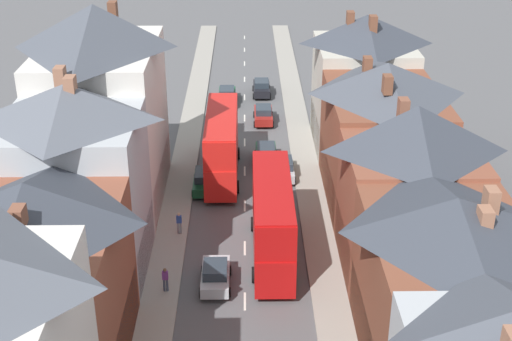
{
  "coord_description": "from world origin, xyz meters",
  "views": [
    {
      "loc": [
        0.14,
        -10.99,
        25.43
      ],
      "look_at": [
        0.85,
        36.38,
        2.74
      ],
      "focal_mm": 50.0,
      "sensor_mm": 36.0,
      "label": 1
    }
  ],
  "objects_px": {
    "car_parked_right_a": "(227,95)",
    "pedestrian_mid_right": "(165,278)",
    "car_mid_black": "(266,154)",
    "pedestrian_far_left": "(179,222)",
    "car_parked_left_a": "(215,275)",
    "car_mid_white": "(263,114)",
    "car_far_grey": "(283,168)",
    "double_decker_bus_lead": "(222,144)",
    "double_decker_bus_mid_street": "(272,218)",
    "car_near_blue": "(262,88)",
    "car_near_silver": "(205,180)"
  },
  "relations": [
    {
      "from": "car_parked_right_a",
      "to": "car_near_silver",
      "type": "bearing_deg",
      "value": -93.81
    },
    {
      "from": "car_mid_white",
      "to": "car_parked_left_a",
      "type": "bearing_deg",
      "value": -97.54
    },
    {
      "from": "double_decker_bus_lead",
      "to": "car_near_blue",
      "type": "distance_m",
      "value": 19.9
    },
    {
      "from": "car_near_blue",
      "to": "pedestrian_far_left",
      "type": "relative_size",
      "value": 2.55
    },
    {
      "from": "car_parked_right_a",
      "to": "pedestrian_mid_right",
      "type": "bearing_deg",
      "value": -95.13
    },
    {
      "from": "double_decker_bus_lead",
      "to": "car_far_grey",
      "type": "relative_size",
      "value": 2.61
    },
    {
      "from": "car_far_grey",
      "to": "double_decker_bus_mid_street",
      "type": "bearing_deg",
      "value": -96.32
    },
    {
      "from": "car_near_silver",
      "to": "car_mid_white",
      "type": "bearing_deg",
      "value": 70.8
    },
    {
      "from": "car_near_blue",
      "to": "car_mid_white",
      "type": "xyz_separation_m",
      "value": [
        -0.0,
        -7.82,
        -0.01
      ]
    },
    {
      "from": "car_parked_left_a",
      "to": "car_far_grey",
      "type": "bearing_deg",
      "value": 72.2
    },
    {
      "from": "car_parked_right_a",
      "to": "car_far_grey",
      "type": "relative_size",
      "value": 1.05
    },
    {
      "from": "car_near_silver",
      "to": "car_near_blue",
      "type": "bearing_deg",
      "value": 77.38
    },
    {
      "from": "car_parked_right_a",
      "to": "car_mid_white",
      "type": "relative_size",
      "value": 1.06
    },
    {
      "from": "car_near_blue",
      "to": "car_near_silver",
      "type": "height_order",
      "value": "car_near_blue"
    },
    {
      "from": "car_near_blue",
      "to": "pedestrian_far_left",
      "type": "bearing_deg",
      "value": -102.36
    },
    {
      "from": "car_parked_right_a",
      "to": "pedestrian_mid_right",
      "type": "xyz_separation_m",
      "value": [
        -2.99,
        -33.32,
        0.2
      ]
    },
    {
      "from": "car_far_grey",
      "to": "double_decker_bus_lead",
      "type": "bearing_deg",
      "value": 176.65
    },
    {
      "from": "car_parked_left_a",
      "to": "car_parked_right_a",
      "type": "relative_size",
      "value": 0.88
    },
    {
      "from": "car_parked_left_a",
      "to": "car_parked_right_a",
      "type": "distance_m",
      "value": 32.66
    },
    {
      "from": "pedestrian_far_left",
      "to": "double_decker_bus_lead",
      "type": "bearing_deg",
      "value": 73.85
    },
    {
      "from": "double_decker_bus_lead",
      "to": "car_near_blue",
      "type": "xyz_separation_m",
      "value": [
        3.61,
        19.47,
        -1.97
      ]
    },
    {
      "from": "car_parked_left_a",
      "to": "car_mid_white",
      "type": "height_order",
      "value": "car_mid_white"
    },
    {
      "from": "car_mid_black",
      "to": "pedestrian_far_left",
      "type": "relative_size",
      "value": 2.58
    },
    {
      "from": "car_near_silver",
      "to": "car_parked_left_a",
      "type": "bearing_deg",
      "value": -84.34
    },
    {
      "from": "double_decker_bus_lead",
      "to": "car_near_blue",
      "type": "relative_size",
      "value": 2.63
    },
    {
      "from": "car_near_blue",
      "to": "car_mid_black",
      "type": "relative_size",
      "value": 0.99
    },
    {
      "from": "double_decker_bus_mid_street",
      "to": "car_near_blue",
      "type": "relative_size",
      "value": 2.63
    },
    {
      "from": "double_decker_bus_lead",
      "to": "double_decker_bus_mid_street",
      "type": "relative_size",
      "value": 1.0
    },
    {
      "from": "car_parked_right_a",
      "to": "pedestrian_far_left",
      "type": "distance_m",
      "value": 26.62
    },
    {
      "from": "pedestrian_far_left",
      "to": "double_decker_bus_mid_street",
      "type": "bearing_deg",
      "value": -23.51
    },
    {
      "from": "pedestrian_mid_right",
      "to": "pedestrian_far_left",
      "type": "distance_m",
      "value": 6.84
    },
    {
      "from": "double_decker_bus_mid_street",
      "to": "double_decker_bus_lead",
      "type": "bearing_deg",
      "value": 106.55
    },
    {
      "from": "car_far_grey",
      "to": "pedestrian_mid_right",
      "type": "height_order",
      "value": "pedestrian_mid_right"
    },
    {
      "from": "double_decker_bus_lead",
      "to": "pedestrian_mid_right",
      "type": "relative_size",
      "value": 6.71
    },
    {
      "from": "car_parked_left_a",
      "to": "car_parked_right_a",
      "type": "bearing_deg",
      "value": 90.0
    },
    {
      "from": "car_mid_black",
      "to": "car_far_grey",
      "type": "xyz_separation_m",
      "value": [
        1.3,
        -2.63,
        -0.05
      ]
    },
    {
      "from": "car_near_blue",
      "to": "car_near_silver",
      "type": "bearing_deg",
      "value": -102.62
    },
    {
      "from": "car_parked_right_a",
      "to": "car_far_grey",
      "type": "bearing_deg",
      "value": -74.28
    },
    {
      "from": "double_decker_bus_mid_street",
      "to": "car_far_grey",
      "type": "relative_size",
      "value": 2.61
    },
    {
      "from": "double_decker_bus_lead",
      "to": "car_near_silver",
      "type": "relative_size",
      "value": 2.46
    },
    {
      "from": "car_parked_left_a",
      "to": "double_decker_bus_mid_street",
      "type": "bearing_deg",
      "value": 43.69
    },
    {
      "from": "car_parked_right_a",
      "to": "car_parked_left_a",
      "type": "bearing_deg",
      "value": -90.0
    },
    {
      "from": "car_near_blue",
      "to": "car_near_silver",
      "type": "xyz_separation_m",
      "value": [
        -4.9,
        -21.89,
        -0.02
      ]
    },
    {
      "from": "pedestrian_far_left",
      "to": "car_mid_black",
      "type": "bearing_deg",
      "value": 61.64
    },
    {
      "from": "car_mid_black",
      "to": "car_mid_white",
      "type": "bearing_deg",
      "value": 90.0
    },
    {
      "from": "car_far_grey",
      "to": "car_mid_white",
      "type": "bearing_deg",
      "value": 96.22
    },
    {
      "from": "car_mid_white",
      "to": "pedestrian_mid_right",
      "type": "height_order",
      "value": "pedestrian_mid_right"
    },
    {
      "from": "car_parked_left_a",
      "to": "car_mid_black",
      "type": "bearing_deg",
      "value": 78.62
    },
    {
      "from": "car_parked_right_a",
      "to": "pedestrian_far_left",
      "type": "xyz_separation_m",
      "value": [
        -2.72,
        -26.48,
        0.2
      ]
    },
    {
      "from": "double_decker_bus_mid_street",
      "to": "car_parked_left_a",
      "type": "relative_size",
      "value": 2.84
    }
  ]
}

